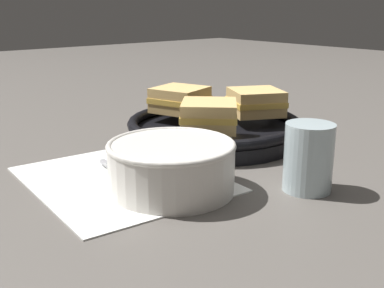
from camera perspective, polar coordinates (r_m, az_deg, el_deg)
The scene contains 9 objects.
ground_plane at distance 0.74m, azimuth -4.18°, elevation -2.74°, with size 4.00×4.00×0.00m, color #56514C.
napkin at distance 0.69m, azimuth -8.26°, elevation -4.05°, with size 0.30×0.26×0.00m.
soup_bowl at distance 0.63m, azimuth -2.46°, elevation -2.34°, with size 0.17×0.17×0.07m.
spoon at distance 0.66m, azimuth -7.33°, elevation -4.38°, with size 0.15×0.04×0.01m.
skillet at distance 0.87m, azimuth 2.66°, elevation 1.81°, with size 0.31×0.31×0.04m.
sandwich_near_left at distance 0.78m, azimuth 1.94°, elevation 3.42°, with size 0.13×0.13×0.05m.
sandwich_near_right at distance 0.90m, azimuth 7.57°, elevation 4.96°, with size 0.12×0.12×0.05m.
sandwich_far_left at distance 0.91m, azimuth -1.43°, elevation 5.30°, with size 0.11×0.11×0.05m.
drinking_glass at distance 0.65m, azimuth 13.64°, elevation -1.56°, with size 0.06×0.06×0.09m.
Camera 1 is at (0.57, -0.40, 0.24)m, focal length 45.00 mm.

